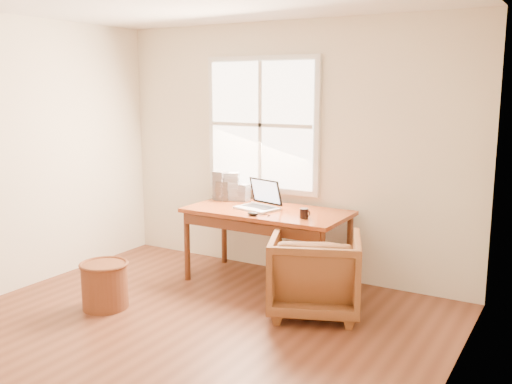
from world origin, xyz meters
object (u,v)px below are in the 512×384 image
at_px(coffee_mug, 304,213).
at_px(cd_stack_a, 232,186).
at_px(desk, 267,212).
at_px(wicker_stool, 105,286).
at_px(armchair, 315,273).
at_px(laptop, 257,195).

xyz_separation_m(coffee_mug, cd_stack_a, (-1.02, 0.37, 0.10)).
bearing_deg(desk, cd_stack_a, 157.88).
bearing_deg(wicker_stool, desk, 54.92).
bearing_deg(armchair, wicker_stool, 4.94).
distance_m(armchair, wicker_stool, 1.87).
relative_size(desk, wicker_stool, 3.98).
xyz_separation_m(desk, laptop, (-0.10, -0.04, 0.17)).
bearing_deg(cd_stack_a, wicker_stool, -103.43).
distance_m(desk, armchair, 0.95).
height_order(desk, wicker_stool, desk).
xyz_separation_m(wicker_stool, laptop, (0.83, 1.27, 0.69)).
xyz_separation_m(wicker_stool, cd_stack_a, (0.37, 1.54, 0.70)).
relative_size(desk, coffee_mug, 17.74).
height_order(armchair, wicker_stool, armchair).
height_order(coffee_mug, cd_stack_a, cd_stack_a).
relative_size(armchair, wicker_stool, 1.94).
bearing_deg(coffee_mug, laptop, -178.87).
xyz_separation_m(desk, coffee_mug, (0.47, -0.15, 0.07)).
xyz_separation_m(armchair, coffee_mug, (-0.27, 0.33, 0.44)).
distance_m(desk, cd_stack_a, 0.62).
distance_m(desk, laptop, 0.20).
height_order(laptop, cd_stack_a, cd_stack_a).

